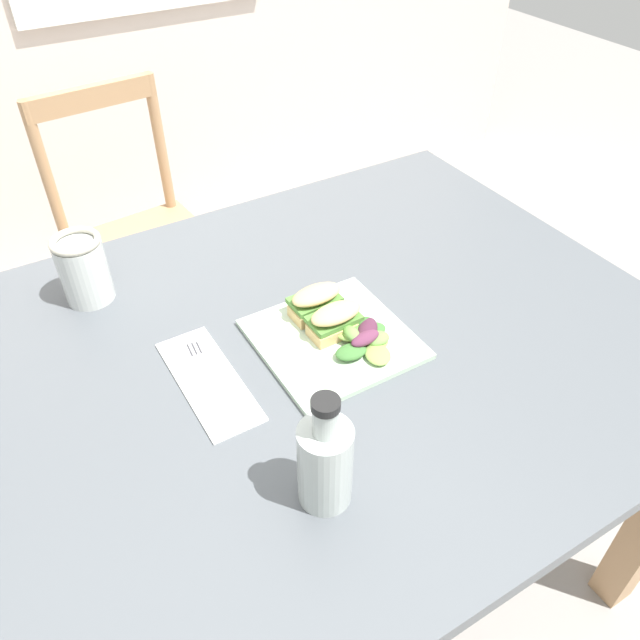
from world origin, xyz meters
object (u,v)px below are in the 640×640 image
Objects in this scene: bottle_cold_brew at (325,466)px; mason_jar_iced_tea at (84,272)px; sandwich_half_front at (335,320)px; chair_wooden_far at (139,242)px; dining_table at (300,393)px; plate_lunch at (332,339)px; fork_on_napkin at (205,372)px; sandwich_half_back at (316,301)px.

bottle_cold_brew is 0.62m from mason_jar_iced_tea.
chair_wooden_far is at bearing 96.59° from sandwich_half_front.
chair_wooden_far is 8.99× the size of sandwich_half_front.
mason_jar_iced_tea is at bearing 135.74° from sandwich_half_front.
dining_table is 0.34m from bottle_cold_brew.
bottle_cold_brew reaches higher than chair_wooden_far.
plate_lunch is at bearing -46.05° from mason_jar_iced_tea.
fork_on_napkin is 0.31m from bottle_cold_brew.
sandwich_half_back reaches higher than fork_on_napkin.
sandwich_half_back is at bearing -83.11° from chair_wooden_far.
sandwich_half_front is 0.51× the size of bottle_cold_brew.
bottle_cold_brew is (0.05, -0.30, 0.06)m from fork_on_napkin.
sandwich_half_back is (-0.00, 0.06, 0.00)m from sandwich_half_front.
dining_table is 7.08× the size of bottle_cold_brew.
bottle_cold_brew is at bearing -75.31° from mason_jar_iced_tea.
mason_jar_iced_tea is at bearing -111.31° from chair_wooden_far.
mason_jar_iced_tea reaches higher than plate_lunch.
plate_lunch is at bearing 56.67° from bottle_cold_brew.
sandwich_half_back is 0.73× the size of mason_jar_iced_tea.
bottle_cold_brew is (-0.08, -1.19, 0.36)m from chair_wooden_far.
plate_lunch is 0.08m from sandwich_half_back.
bottle_cold_brew is at bearing -80.26° from fork_on_napkin.
dining_table is 0.20m from fork_on_napkin.
fork_on_napkin is at bearing 170.96° from dining_table.
sandwich_half_back is at bearing 61.32° from bottle_cold_brew.
dining_table is 0.17m from sandwich_half_back.
sandwich_half_back is 0.23m from fork_on_napkin.
plate_lunch is 2.62× the size of sandwich_half_back.
sandwich_half_front reaches higher than fork_on_napkin.
plate_lunch is 0.47m from mason_jar_iced_tea.
dining_table is at bearing 67.94° from bottle_cold_brew.
fork_on_napkin is (-0.13, -0.89, 0.30)m from chair_wooden_far.
sandwich_half_front reaches higher than dining_table.
sandwich_half_back is (0.07, 0.06, 0.15)m from dining_table.
sandwich_half_front is 0.73× the size of mason_jar_iced_tea.
dining_table is 0.94m from chair_wooden_far.
bottle_cold_brew reaches higher than plate_lunch.
sandwich_half_back is 0.52× the size of fork_on_napkin.
sandwich_half_back reaches higher than plate_lunch.
mason_jar_iced_tea is (-0.27, 0.33, 0.17)m from dining_table.
fork_on_napkin reaches higher than dining_table.
mason_jar_iced_tea is at bearing 129.29° from dining_table.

